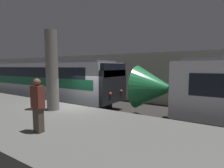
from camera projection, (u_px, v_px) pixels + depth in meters
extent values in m
plane|color=#33302D|center=(76.00, 123.00, 9.49)|extent=(120.00, 120.00, 0.00)
cube|color=slate|center=(36.00, 127.00, 7.41)|extent=(40.00, 4.80, 1.02)
cube|color=#B2AD9E|center=(132.00, 78.00, 15.25)|extent=(50.00, 0.15, 4.18)
cylinder|color=slate|center=(52.00, 71.00, 8.08)|extent=(0.56, 0.56, 3.68)
cone|color=#238447|center=(155.00, 88.00, 9.78)|extent=(2.20, 2.49, 2.49)
sphere|color=#F2EFCC|center=(139.00, 93.00, 10.32)|extent=(0.20, 0.20, 0.20)
cube|color=black|center=(25.00, 95.00, 16.52)|extent=(17.86, 2.47, 0.68)
cube|color=#B7BCC6|center=(24.00, 78.00, 16.35)|extent=(19.41, 3.01, 2.62)
cube|color=#145638|center=(8.00, 79.00, 15.08)|extent=(18.63, 0.02, 0.63)
cube|color=black|center=(7.00, 72.00, 15.01)|extent=(17.47, 0.02, 0.73)
cube|color=black|center=(114.00, 86.00, 11.21)|extent=(0.25, 2.95, 2.10)
cube|color=black|center=(114.00, 70.00, 11.11)|extent=(0.25, 2.65, 0.84)
sphere|color=#EA4C42|center=(110.00, 94.00, 10.59)|extent=(0.18, 0.18, 0.18)
sphere|color=#EA4C42|center=(121.00, 91.00, 11.74)|extent=(0.18, 0.18, 0.18)
cube|color=#4C4C51|center=(24.00, 63.00, 16.21)|extent=(18.63, 2.17, 0.14)
cube|color=#473D33|center=(39.00, 120.00, 5.40)|extent=(0.28, 0.20, 0.78)
cube|color=brown|center=(38.00, 97.00, 5.33)|extent=(0.38, 0.24, 0.68)
sphere|color=brown|center=(37.00, 82.00, 5.28)|extent=(0.22, 0.22, 0.22)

